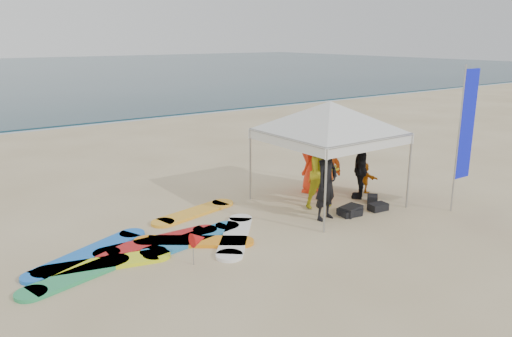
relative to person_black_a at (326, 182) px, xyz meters
The scene contains 13 objects.
ground 2.73m from the person_black_a, 144.20° to the right, with size 120.00×120.00×0.00m, color beige.
shoreline_foam 16.85m from the person_black_a, 97.13° to the left, with size 160.00×1.20×0.01m, color silver.
person_black_a is the anchor object (origin of this frame).
person_yellow 0.84m from the person_black_a, 52.30° to the left, with size 0.88×0.68×1.81m, color gold.
person_orange_a 1.45m from the person_black_a, 47.10° to the left, with size 1.15×0.66×1.78m, color #D44912.
person_black_b 1.98m from the person_black_a, 19.63° to the left, with size 0.93×0.39×1.58m, color black.
person_orange_b 2.16m from the person_black_a, 56.62° to the left, with size 0.87×0.57×1.78m, color #FF3616.
person_seated 2.56m from the person_black_a, 21.62° to the left, with size 0.78×0.25×0.84m, color orange.
canopy_tent 2.10m from the person_black_a, 45.14° to the left, with size 4.03×4.03×3.04m.
feather_flag 3.70m from the person_black_a, 23.89° to the right, with size 0.60×0.04×3.58m.
marker_pennant 3.67m from the person_black_a, behind, with size 0.28×0.28×0.64m.
gear_pile 1.32m from the person_black_a, ahead, with size 1.68×0.88×0.22m.
surfboard_spread 4.08m from the person_black_a, 167.35° to the left, with size 5.23×3.23×0.07m.
Camera 1 is at (-5.76, -6.63, 4.22)m, focal length 35.00 mm.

